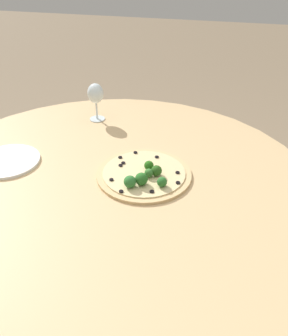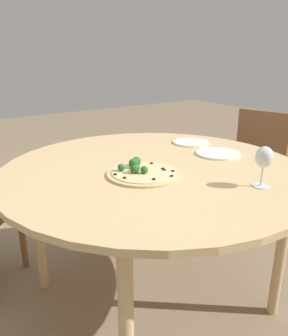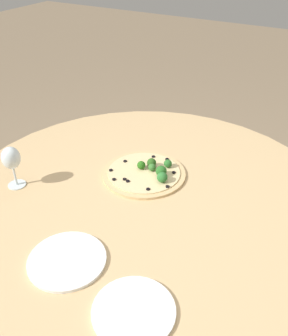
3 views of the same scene
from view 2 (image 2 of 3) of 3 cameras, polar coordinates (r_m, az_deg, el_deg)
name	(u,v)px [view 2 (image 2 of 3)]	position (r m, az deg, el deg)	size (l,w,h in m)	color
ground_plane	(152,298)	(1.86, 1.41, -21.67)	(12.00, 12.00, 0.00)	#847056
dining_table	(153,178)	(1.51, 1.61, -1.79)	(1.38, 1.38, 0.74)	tan
chair	(252,166)	(2.47, 18.31, 0.35)	(0.48, 0.48, 0.85)	brown
pizza	(142,172)	(1.39, -0.27, -0.68)	(0.32, 0.32, 0.05)	tan
wine_glass	(264,159)	(1.30, 20.19, 1.54)	(0.07, 0.07, 0.16)	silver
plate_near	(218,153)	(1.71, 12.79, 2.48)	(0.22, 0.22, 0.01)	white
plate_far	(191,142)	(1.91, 8.22, 4.45)	(0.21, 0.21, 0.01)	white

